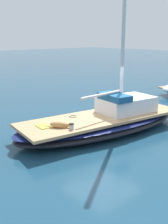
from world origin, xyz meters
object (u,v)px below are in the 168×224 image
at_px(coiled_rope, 73,116).
at_px(sailboat_main, 103,124).
at_px(deck_winch, 72,127).
at_px(deck_towel, 43,126).
at_px(dog_tan, 60,125).

bearing_deg(coiled_rope, sailboat_main, 50.12).
distance_m(sailboat_main, deck_winch, 2.00).
bearing_deg(sailboat_main, coiled_rope, -129.88).
xyz_separation_m(deck_winch, deck_towel, (-0.91, -0.51, -0.08)).
height_order(coiled_rope, deck_towel, coiled_rope).
xyz_separation_m(dog_tan, coiled_rope, (-0.68, 1.20, -0.08)).
bearing_deg(deck_towel, dog_tan, 37.09).
bearing_deg(coiled_rope, dog_tan, -60.61).
height_order(sailboat_main, coiled_rope, coiled_rope).
bearing_deg(coiled_rope, deck_winch, -43.18).
bearing_deg(dog_tan, deck_winch, 19.50).
distance_m(dog_tan, deck_towel, 0.59).
bearing_deg(dog_tan, deck_towel, -142.91).
distance_m(sailboat_main, dog_tan, 2.12).
bearing_deg(coiled_rope, deck_towel, -82.40).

